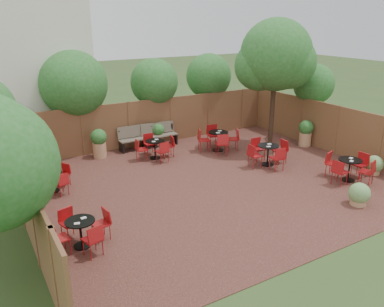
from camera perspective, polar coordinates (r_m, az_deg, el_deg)
ground at (r=13.51m, az=3.12°, el=-4.22°), size 80.00×80.00×0.00m
courtyard_paving at (r=13.50m, az=3.12°, el=-4.18°), size 12.00×10.00×0.02m
fence_back at (r=17.34m, az=-5.99°, el=4.54°), size 12.00×0.08×2.00m
fence_left at (r=11.21m, az=-23.42°, el=-5.39°), size 0.08×10.00×2.00m
fence_right at (r=17.07m, az=20.26°, el=3.21°), size 0.08×10.00×2.00m
neighbour_building at (r=18.49m, az=-23.61°, el=13.46°), size 5.00×4.00×8.00m
overhang_foliage at (r=13.95m, az=-12.66°, el=7.76°), size 15.48×10.82×2.69m
courtyard_tree at (r=16.70m, az=12.04°, el=13.29°), size 2.99×2.92×5.35m
park_bench_left at (r=16.82m, az=-7.98°, el=2.36°), size 1.64×0.54×1.01m
park_bench_right at (r=17.22m, az=-4.84°, el=2.83°), size 1.60×0.56×0.98m
bistro_tables at (r=14.06m, az=2.47°, el=-1.21°), size 10.62×6.98×0.94m
planters at (r=15.98m, az=-5.55°, el=1.87°), size 11.47×3.95×1.16m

